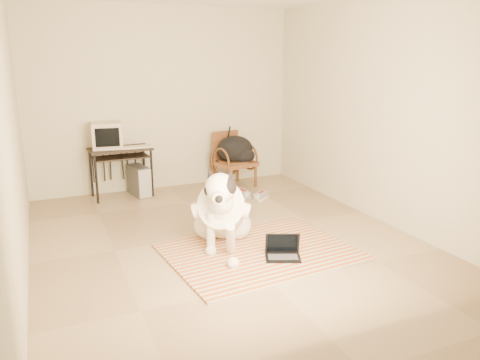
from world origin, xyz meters
TOP-DOWN VIEW (x-y plane):
  - floor at (0.00, 0.00)m, footprint 4.50×4.50m
  - wall_back at (0.00, 2.25)m, footprint 4.50×0.00m
  - wall_front at (0.00, -2.25)m, footprint 4.50×0.00m
  - wall_left at (-2.00, 0.00)m, footprint 0.00×4.50m
  - wall_right at (2.00, 0.00)m, footprint 0.00×4.50m
  - rug at (0.20, -0.65)m, footprint 1.98×1.59m
  - dog at (-0.09, -0.33)m, footprint 0.73×1.29m
  - laptop at (0.35, -0.88)m, footprint 0.41×0.36m
  - computer_desk at (-0.74, 1.97)m, footprint 0.88×0.53m
  - crt_monitor at (-0.90, 2.05)m, footprint 0.45×0.44m
  - desk_keyboard at (-0.52, 1.90)m, footprint 0.42×0.16m
  - pc_tower at (-0.51, 1.94)m, footprint 0.28×0.49m
  - rattan_chair at (0.95, 1.87)m, footprint 0.67×0.65m
  - backpack at (0.98, 1.80)m, footprint 0.56×0.49m
  - sneaker_left at (0.85, 1.25)m, footprint 0.12×0.29m
  - sneaker_right at (1.04, 1.06)m, footprint 0.29×0.27m

SIDE VIEW (x-z plane):
  - floor at x=0.00m, z-range 0.00..0.00m
  - rug at x=0.20m, z-range 0.00..0.02m
  - sneaker_right at x=1.04m, z-range -0.01..0.09m
  - sneaker_left at x=0.85m, z-range -0.01..0.09m
  - laptop at x=0.35m, z-range -0.04..0.20m
  - pc_tower at x=-0.51m, z-range 0.00..0.43m
  - dog at x=-0.09m, z-range -0.10..0.86m
  - rattan_chair at x=0.95m, z-range 0.00..0.85m
  - backpack at x=0.98m, z-range 0.37..0.79m
  - computer_desk at x=-0.74m, z-range 0.26..0.97m
  - desk_keyboard at x=-0.52m, z-range 0.71..0.74m
  - crt_monitor at x=-0.90m, z-range 0.71..1.08m
  - wall_back at x=0.00m, z-range -0.90..3.60m
  - wall_front at x=0.00m, z-range -0.90..3.60m
  - wall_left at x=-2.00m, z-range -0.90..3.60m
  - wall_right at x=2.00m, z-range -0.90..3.60m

